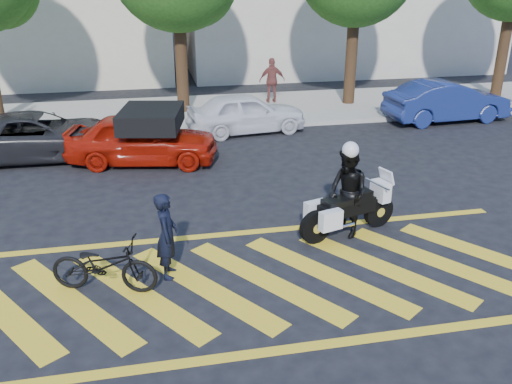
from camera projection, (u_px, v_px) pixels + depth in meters
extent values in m
plane|color=black|center=(238.00, 283.00, 9.49)|extent=(90.00, 90.00, 0.00)
cube|color=#9E998E|center=(184.00, 113.00, 20.31)|extent=(60.00, 5.00, 0.15)
cube|color=yellow|center=(1.00, 309.00, 8.77)|extent=(2.43, 3.21, 0.01)
cube|color=yellow|center=(72.00, 301.00, 8.97)|extent=(2.43, 3.21, 0.01)
cube|color=yellow|center=(139.00, 294.00, 9.17)|extent=(2.43, 3.21, 0.01)
cube|color=yellow|center=(204.00, 287.00, 9.37)|extent=(2.43, 3.21, 0.01)
cube|color=yellow|center=(266.00, 280.00, 9.58)|extent=(2.43, 3.21, 0.01)
cube|color=yellow|center=(325.00, 273.00, 9.78)|extent=(2.43, 3.21, 0.01)
cube|color=yellow|center=(382.00, 267.00, 9.98)|extent=(2.43, 3.21, 0.01)
cube|color=yellow|center=(437.00, 261.00, 10.18)|extent=(2.43, 3.21, 0.01)
cube|color=yellow|center=(490.00, 256.00, 10.38)|extent=(2.43, 3.21, 0.01)
cube|color=yellow|center=(260.00, 353.00, 7.76)|extent=(12.00, 0.20, 0.01)
cube|color=yellow|center=(223.00, 235.00, 11.20)|extent=(12.00, 0.20, 0.01)
cylinder|color=black|center=(181.00, 60.00, 19.57)|extent=(0.44, 0.44, 4.00)
cylinder|color=black|center=(351.00, 55.00, 20.77)|extent=(0.44, 0.44, 4.00)
cylinder|color=black|center=(503.00, 50.00, 21.97)|extent=(0.44, 0.44, 4.00)
imported|color=black|center=(167.00, 236.00, 9.44)|extent=(0.45, 0.62, 1.58)
imported|color=black|center=(104.00, 265.00, 9.11)|extent=(1.94, 1.15, 0.96)
cylinder|color=black|center=(315.00, 227.00, 10.76)|extent=(0.69, 0.34, 0.68)
cylinder|color=silver|center=(315.00, 227.00, 10.76)|extent=(0.25, 0.22, 0.21)
cylinder|color=black|center=(379.00, 211.00, 11.47)|extent=(0.69, 0.34, 0.68)
cylinder|color=silver|center=(379.00, 211.00, 11.47)|extent=(0.25, 0.22, 0.21)
cube|color=black|center=(347.00, 208.00, 11.00)|extent=(1.31, 0.63, 0.31)
cube|color=black|center=(360.00, 196.00, 11.05)|extent=(0.53, 0.43, 0.23)
cube|color=black|center=(337.00, 202.00, 10.81)|extent=(0.64, 0.50, 0.12)
cube|color=silver|center=(381.00, 191.00, 11.29)|extent=(0.34, 0.48, 0.41)
cube|color=silver|center=(315.00, 210.00, 10.97)|extent=(0.50, 0.31, 0.39)
cube|color=silver|center=(331.00, 220.00, 10.53)|extent=(0.50, 0.31, 0.39)
imported|color=black|center=(347.00, 193.00, 10.88)|extent=(0.93, 1.06, 1.84)
imported|color=#A51507|center=(142.00, 139.00, 15.05)|extent=(4.39, 2.43, 1.41)
imported|color=black|center=(38.00, 136.00, 15.47)|extent=(4.77, 2.24, 1.32)
imported|color=white|center=(246.00, 113.00, 17.89)|extent=(4.07, 2.01, 1.33)
imported|color=navy|center=(447.00, 101.00, 19.21)|extent=(4.47, 1.81, 1.44)
imported|color=brown|center=(272.00, 80.00, 21.24)|extent=(1.04, 0.48, 1.73)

